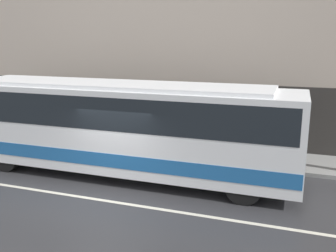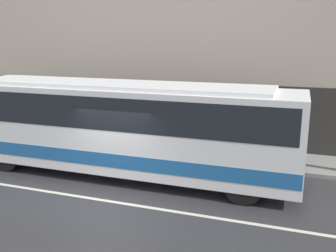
{
  "view_description": "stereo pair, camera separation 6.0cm",
  "coord_description": "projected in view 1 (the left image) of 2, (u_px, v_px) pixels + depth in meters",
  "views": [
    {
      "loc": [
        5.2,
        -9.01,
        4.64
      ],
      "look_at": [
        1.32,
        2.23,
        1.85
      ],
      "focal_mm": 40.0,
      "sensor_mm": 36.0,
      "label": 1
    },
    {
      "loc": [
        5.26,
        -8.99,
        4.64
      ],
      "look_at": [
        1.32,
        2.23,
        1.85
      ],
      "focal_mm": 40.0,
      "sensor_mm": 36.0,
      "label": 2
    }
  ],
  "objects": [
    {
      "name": "ground_plane",
      "position": [
        101.0,
        200.0,
        11.0
      ],
      "size": [
        60.0,
        60.0,
        0.0
      ],
      "primitive_type": "plane",
      "color": "#2D2D30"
    },
    {
      "name": "pedestrian_waiting",
      "position": [
        169.0,
        129.0,
        15.44
      ],
      "size": [
        0.36,
        0.36,
        1.77
      ],
      "color": "maroon",
      "rests_on": "sidewalk"
    },
    {
      "name": "lane_stripe",
      "position": [
        101.0,
        200.0,
        11.0
      ],
      "size": [
        54.0,
        0.14,
        0.01
      ],
      "color": "beige",
      "rests_on": "ground_plane"
    },
    {
      "name": "transit_bus",
      "position": [
        115.0,
        123.0,
        12.84
      ],
      "size": [
        12.42,
        2.58,
        3.19
      ],
      "color": "white",
      "rests_on": "ground_plane"
    },
    {
      "name": "sidewalk",
      "position": [
        161.0,
        149.0,
        15.77
      ],
      "size": [
        60.0,
        2.4,
        0.14
      ],
      "color": "gray",
      "rests_on": "ground_plane"
    }
  ]
}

